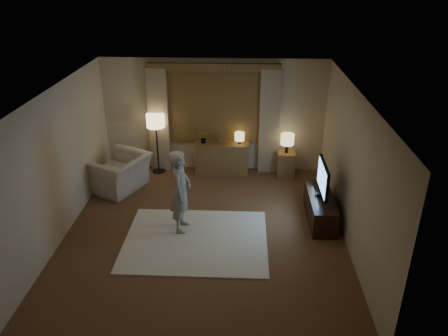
# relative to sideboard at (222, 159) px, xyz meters

# --- Properties ---
(room) EXTENTS (5.04, 5.54, 2.64)m
(room) POSITION_rel_sideboard_xyz_m (-0.19, -2.00, 0.98)
(room) COLOR brown
(room) RESTS_ON ground
(rug) EXTENTS (2.50, 2.00, 0.02)m
(rug) POSITION_rel_sideboard_xyz_m (-0.32, -2.77, -0.34)
(rug) COLOR white
(rug) RESTS_ON floor
(sideboard) EXTENTS (1.20, 0.40, 0.70)m
(sideboard) POSITION_rel_sideboard_xyz_m (0.00, 0.00, 0.00)
(sideboard) COLOR brown
(sideboard) RESTS_ON floor
(picture_frame) EXTENTS (0.16, 0.02, 0.20)m
(picture_frame) POSITION_rel_sideboard_xyz_m (0.00, 0.00, 0.45)
(picture_frame) COLOR brown
(picture_frame) RESTS_ON sideboard
(plant) EXTENTS (0.16, 0.13, 0.30)m
(plant) POSITION_rel_sideboard_xyz_m (-0.40, 0.00, 0.50)
(plant) COLOR #999999
(plant) RESTS_ON sideboard
(table_lamp_sideboard) EXTENTS (0.22, 0.22, 0.30)m
(table_lamp_sideboard) POSITION_rel_sideboard_xyz_m (0.40, 0.00, 0.55)
(table_lamp_sideboard) COLOR black
(table_lamp_sideboard) RESTS_ON sideboard
(floor_lamp) EXTENTS (0.41, 0.41, 1.40)m
(floor_lamp) POSITION_rel_sideboard_xyz_m (-1.48, 0.00, 0.83)
(floor_lamp) COLOR black
(floor_lamp) RESTS_ON floor
(armchair) EXTENTS (1.41, 1.48, 0.75)m
(armchair) POSITION_rel_sideboard_xyz_m (-2.16, -0.89, 0.03)
(armchair) COLOR beige
(armchair) RESTS_ON floor
(side_table) EXTENTS (0.40, 0.40, 0.56)m
(side_table) POSITION_rel_sideboard_xyz_m (1.47, -0.05, -0.07)
(side_table) COLOR brown
(side_table) RESTS_ON floor
(table_lamp_side) EXTENTS (0.30, 0.30, 0.44)m
(table_lamp_side) POSITION_rel_sideboard_xyz_m (1.47, -0.05, 0.52)
(table_lamp_side) COLOR black
(table_lamp_side) RESTS_ON side_table
(tv_stand) EXTENTS (0.45, 1.40, 0.50)m
(tv_stand) POSITION_rel_sideboard_xyz_m (1.96, -1.95, -0.10)
(tv_stand) COLOR black
(tv_stand) RESTS_ON floor
(tv) EXTENTS (0.23, 0.92, 0.67)m
(tv) POSITION_rel_sideboard_xyz_m (1.96, -1.95, 0.52)
(tv) COLOR black
(tv) RESTS_ON tv_stand
(person) EXTENTS (0.40, 0.58, 1.54)m
(person) POSITION_rel_sideboard_xyz_m (-0.61, -2.41, 0.44)
(person) COLOR gray
(person) RESTS_ON rug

